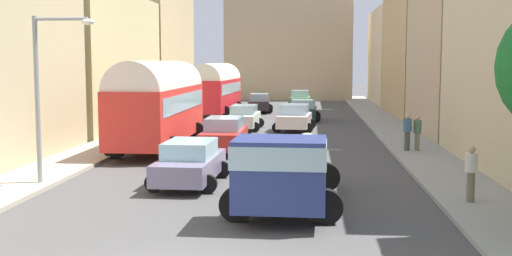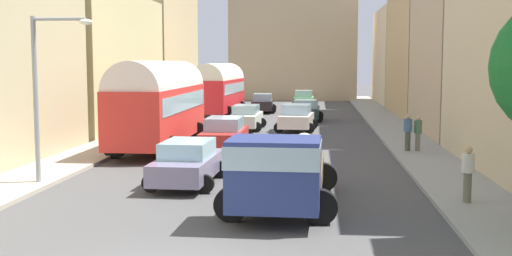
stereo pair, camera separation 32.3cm
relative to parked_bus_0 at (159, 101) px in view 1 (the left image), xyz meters
The scene contains 23 objects.
ground_plane 10.81m from the parked_bus_0, 63.69° to the left, with size 154.00×154.00×0.00m, color #4A494A.
sidewalk_left 10.06m from the parked_bus_0, 105.16° to the left, with size 2.50×70.00×0.14m, color #A49A88.
sidewalk_right 15.40m from the parked_bus_0, 38.44° to the left, with size 2.50×70.00×0.14m, color #969791.
building_left_2 11.39m from the parked_bus_0, 126.56° to the left, with size 5.76×14.34×8.20m.
building_left_3 24.22m from the parked_bus_0, 104.27° to the left, with size 4.21×13.14×10.60m.
building_right_2 17.07m from the parked_bus_0, 25.46° to the left, with size 4.03×10.67×10.16m.
building_right_3 25.39m from the parked_bus_0, 51.85° to the left, with size 4.66×13.48×12.11m.
building_right_4 36.78m from the parked_bus_0, 65.36° to the left, with size 4.24×13.06×9.10m.
distant_church 41.63m from the parked_bus_0, 83.48° to the left, with size 13.54×7.33×20.97m.
parked_bus_0 is the anchor object (origin of this frame).
parked_bus_1 17.88m from the parked_bus_0, 89.94° to the left, with size 3.53×8.96×3.97m.
cargo_truck_0 13.48m from the parked_bus_0, 61.72° to the right, with size 3.28×7.04×2.21m.
car_0 10.57m from the parked_bus_0, 54.16° to the left, with size 2.56×3.98×1.58m.
car_1 16.28m from the parked_bus_0, 66.03° to the left, with size 2.44×3.94×1.48m.
car_2 26.82m from the parked_bus_0, 76.66° to the left, with size 2.27×3.89×1.62m.
car_3 9.06m from the parked_bus_0, 69.95° to the right, with size 2.39×4.37×1.49m.
car_4 3.59m from the parked_bus_0, 13.85° to the right, with size 2.34×4.31×1.60m.
car_5 9.50m from the parked_bus_0, 70.86° to the left, with size 2.26×4.37×1.50m.
car_6 22.10m from the parked_bus_0, 82.32° to the left, with size 2.36×4.32×1.53m.
pedestrian_0 11.90m from the parked_bus_0, ahead, with size 0.46×0.46×1.70m.
pedestrian_1 11.44m from the parked_bus_0, ahead, with size 0.38×0.38×1.78m.
pedestrian_2 15.94m from the parked_bus_0, 43.23° to the right, with size 0.49×0.49×1.75m.
streetlamp_near 9.25m from the parked_bus_0, 99.31° to the right, with size 2.05×0.28×5.56m.
Camera 1 is at (2.33, -11.38, 4.09)m, focal length 44.37 mm.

